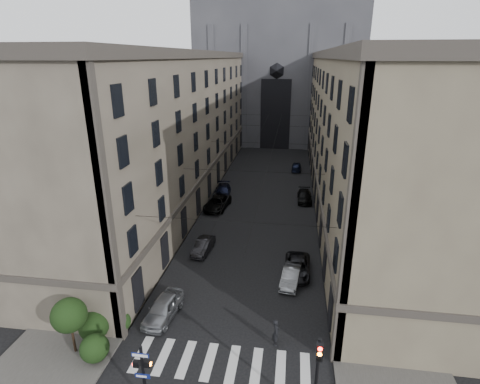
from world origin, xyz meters
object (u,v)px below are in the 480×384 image
at_px(car_left_near, 163,308).
at_px(car_left_midnear, 203,246).
at_px(car_left_midfar, 217,203).
at_px(car_right_far, 296,167).
at_px(gothic_tower, 280,58).
at_px(pedestrian_signal_left, 143,371).
at_px(car_right_near, 291,276).
at_px(car_right_midfar, 305,196).
at_px(car_left_far, 223,192).
at_px(car_right_midnear, 297,267).
at_px(traffic_light_right, 317,370).
at_px(pedestrian, 276,332).

relative_size(car_left_near, car_left_midnear, 1.15).
distance_m(car_left_midfar, car_right_far, 20.55).
height_order(gothic_tower, pedestrian_signal_left, gothic_tower).
xyz_separation_m(car_right_near, car_right_midfar, (1.50, 19.57, -0.01)).
xyz_separation_m(gothic_tower, car_left_far, (-5.36, -40.83, -17.04)).
distance_m(car_right_midnear, car_right_far, 31.84).
relative_size(car_left_midfar, car_right_midnear, 1.11).
relative_size(pedestrian_signal_left, traffic_light_right, 0.77).
height_order(traffic_light_right, pedestrian, traffic_light_right).
distance_m(car_right_near, pedestrian, 7.45).
bearing_deg(car_left_midfar, pedestrian_signal_left, -79.88).
xyz_separation_m(car_left_far, car_right_midnear, (10.09, -18.01, -0.09)).
xyz_separation_m(gothic_tower, traffic_light_right, (5.60, -73.04, -14.51)).
bearing_deg(car_right_midnear, car_left_midfar, 127.39).
height_order(gothic_tower, car_right_midfar, gothic_tower).
bearing_deg(gothic_tower, car_left_near, -94.33).
bearing_deg(car_right_midfar, car_left_far, 179.05).
bearing_deg(car_left_midnear, car_left_far, 99.15).
distance_m(car_left_midfar, car_left_far, 4.19).
xyz_separation_m(gothic_tower, car_left_midfar, (-5.28, -45.01, -17.05)).
bearing_deg(car_right_far, car_right_midfar, -83.93).
relative_size(car_left_far, car_right_midfar, 1.15).
distance_m(car_left_midnear, car_right_midfar, 18.41).
xyz_separation_m(car_right_near, car_right_midnear, (0.53, 1.58, 0.01)).
bearing_deg(pedestrian_signal_left, pedestrian, 39.56).
bearing_deg(car_left_midnear, car_right_far, 78.52).
height_order(car_left_midfar, car_right_midfar, car_left_midfar).
relative_size(car_right_midfar, car_right_far, 1.17).
relative_size(gothic_tower, car_right_midnear, 11.99).
distance_m(gothic_tower, car_right_far, 32.30).
relative_size(car_left_near, car_right_midnear, 0.93).
xyz_separation_m(pedestrian_signal_left, car_right_far, (8.10, 46.47, -1.66)).
height_order(car_left_midnear, car_left_far, car_left_far).
height_order(car_left_far, pedestrian, pedestrian).
distance_m(gothic_tower, car_left_near, 68.53).
relative_size(car_left_midfar, car_right_far, 1.37).
relative_size(gothic_tower, car_right_near, 14.33).
distance_m(pedestrian_signal_left, car_left_midfar, 28.54).
bearing_deg(car_right_midnear, traffic_light_right, -85.02).
bearing_deg(gothic_tower, car_right_midfar, -82.06).
height_order(gothic_tower, car_right_near, gothic_tower).
xyz_separation_m(car_left_midfar, car_right_far, (9.87, 18.02, -0.08)).
distance_m(car_left_far, car_right_near, 21.79).
distance_m(traffic_light_right, car_right_midnear, 14.47).
height_order(traffic_light_right, car_left_near, traffic_light_right).
bearing_deg(car_right_midfar, car_left_midnear, -124.16).
relative_size(car_left_midnear, car_left_far, 0.75).
relative_size(pedestrian_signal_left, car_right_midnear, 0.83).
xyz_separation_m(pedestrian_signal_left, pedestrian, (6.83, 5.65, -1.36)).
bearing_deg(gothic_tower, car_right_midnear, -85.40).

